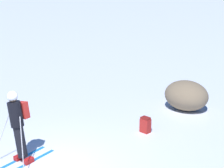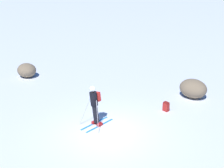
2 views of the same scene
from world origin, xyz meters
The scene contains 5 objects.
ground_plane centered at (0.00, 0.00, 0.00)m, with size 300.00×300.00×0.00m, color white.
skier centered at (-1.01, 0.00, 1.08)m, with size 1.27×1.85×1.93m.
spare_backpack centered at (0.14, 3.74, 0.24)m, with size 0.31×0.23×0.50m.
exposed_boulder_0 centered at (-0.18, 6.35, 0.53)m, with size 1.65×1.40×1.07m, color #7A664C.
exposed_boulder_1 centered at (-9.51, 0.27, 0.47)m, with size 1.45×1.23×0.94m, color #7A664C.
Camera 2 is at (10.09, -7.66, 7.10)m, focal length 50.00 mm.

